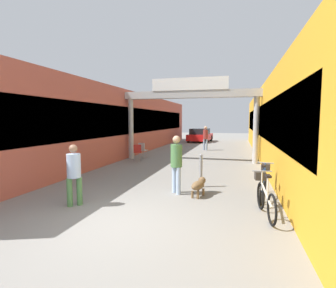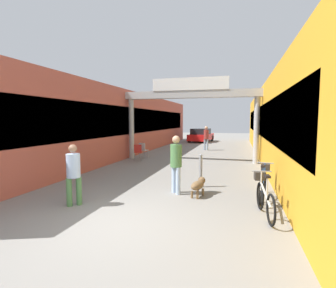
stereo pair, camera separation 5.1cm
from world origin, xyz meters
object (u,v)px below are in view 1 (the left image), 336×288
at_px(pedestrian_with_dog, 176,161).
at_px(pedestrian_carrying_crate, 205,136).
at_px(dog_on_leash, 199,185).
at_px(parked_car_red, 200,135).
at_px(bicycle_blue_second, 264,183).
at_px(bollard_post_metal, 201,170).
at_px(cafe_chair_aluminium_farther, 143,149).
at_px(pedestrian_companion, 74,171).
at_px(cafe_chair_red_nearer, 137,151).
at_px(bicycle_silver_nearest, 265,196).

distance_m(pedestrian_with_dog, pedestrian_carrying_crate, 11.47).
bearing_deg(dog_on_leash, parked_car_red, 97.83).
xyz_separation_m(bicycle_blue_second, bollard_post_metal, (-1.86, 0.82, 0.12)).
distance_m(dog_on_leash, bicycle_blue_second, 1.79).
height_order(bicycle_blue_second, cafe_chair_aluminium_farther, bicycle_blue_second).
bearing_deg(bollard_post_metal, bicycle_blue_second, -23.85).
distance_m(pedestrian_with_dog, pedestrian_companion, 2.85).
distance_m(bicycle_blue_second, bollard_post_metal, 2.03).
xyz_separation_m(cafe_chair_red_nearer, cafe_chair_aluminium_farther, (-0.06, 0.95, 0.00)).
xyz_separation_m(pedestrian_carrying_crate, cafe_chair_aluminium_farther, (-2.95, -5.02, -0.46)).
bearing_deg(pedestrian_with_dog, bollard_post_metal, 57.82).
xyz_separation_m(bicycle_blue_second, cafe_chair_red_nearer, (-5.85, 5.35, 0.10)).
relative_size(pedestrian_carrying_crate, parked_car_red, 0.42).
relative_size(cafe_chair_red_nearer, parked_car_red, 0.21).
distance_m(dog_on_leash, parked_car_red, 19.08).
bearing_deg(pedestrian_with_dog, parked_car_red, 95.81).
distance_m(dog_on_leash, bollard_post_metal, 1.09).
distance_m(bicycle_silver_nearest, bicycle_blue_second, 1.32).
height_order(pedestrian_carrying_crate, bicycle_silver_nearest, pedestrian_carrying_crate).
distance_m(bicycle_silver_nearest, cafe_chair_aluminium_farther, 9.59).
distance_m(dog_on_leash, cafe_chair_aluminium_farther, 7.76).
xyz_separation_m(pedestrian_with_dog, bicycle_blue_second, (2.46, 0.13, -0.55)).
relative_size(dog_on_leash, cafe_chair_red_nearer, 0.84).
relative_size(bicycle_silver_nearest, bollard_post_metal, 1.54).
bearing_deg(pedestrian_with_dog, pedestrian_carrying_crate, 92.53).
relative_size(pedestrian_companion, parked_car_red, 0.38).
xyz_separation_m(bollard_post_metal, parked_car_red, (-2.51, 17.84, 0.09)).
distance_m(pedestrian_carrying_crate, cafe_chair_red_nearer, 6.65).
distance_m(pedestrian_companion, parked_car_red, 20.54).
bearing_deg(pedestrian_carrying_crate, bicycle_blue_second, -75.34).
xyz_separation_m(pedestrian_with_dog, parked_car_red, (-1.91, 18.79, -0.35)).
height_order(pedestrian_carrying_crate, dog_on_leash, pedestrian_carrying_crate).
bearing_deg(bicycle_silver_nearest, bicycle_blue_second, 85.94).
xyz_separation_m(pedestrian_with_dog, bicycle_silver_nearest, (2.36, -1.19, -0.55)).
relative_size(bicycle_silver_nearest, cafe_chair_aluminium_farther, 1.89).
height_order(pedestrian_companion, bicycle_blue_second, pedestrian_companion).
xyz_separation_m(bollard_post_metal, cafe_chair_red_nearer, (-4.00, 4.53, -0.01)).
bearing_deg(dog_on_leash, pedestrian_companion, -150.93).
distance_m(pedestrian_with_dog, cafe_chair_red_nearer, 6.46).
relative_size(dog_on_leash, bicycle_blue_second, 0.45).
relative_size(pedestrian_companion, bollard_post_metal, 1.44).
bearing_deg(cafe_chair_aluminium_farther, bicycle_silver_nearest, -52.63).
bearing_deg(bicycle_silver_nearest, cafe_chair_aluminium_farther, 127.37).
distance_m(pedestrian_carrying_crate, bicycle_blue_second, 11.72).
distance_m(dog_on_leash, bicycle_silver_nearest, 1.99).
xyz_separation_m(dog_on_leash, bicycle_blue_second, (1.77, 0.25, 0.11)).
xyz_separation_m(pedestrian_companion, parked_car_red, (0.34, 20.54, -0.25)).
bearing_deg(bollard_post_metal, dog_on_leash, -85.29).
relative_size(pedestrian_companion, bicycle_blue_second, 0.94).
bearing_deg(bicycle_silver_nearest, dog_on_leash, 147.35).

